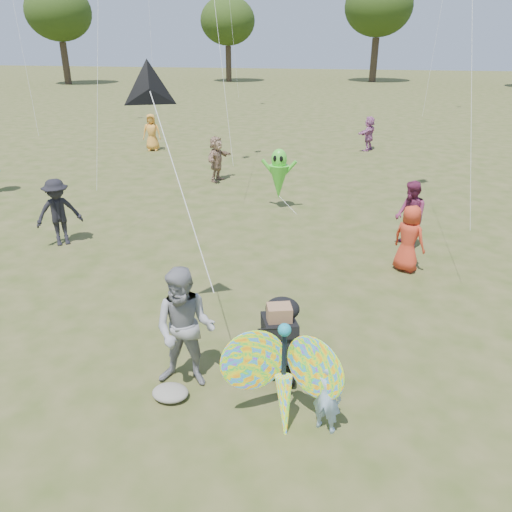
{
  "coord_description": "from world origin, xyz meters",
  "views": [
    {
      "loc": [
        1.42,
        -6.18,
        4.53
      ],
      "look_at": [
        -0.2,
        1.5,
        1.1
      ],
      "focal_mm": 35.0,
      "sensor_mm": 36.0,
      "label": 1
    }
  ],
  "objects_px": {
    "crowd_g": "(152,132)",
    "adult_man": "(185,329)",
    "crowd_b": "(59,212)",
    "crowd_e": "(410,216)",
    "crowd_d": "(217,159)",
    "jogging_stroller": "(280,331)",
    "alien_kite": "(279,176)",
    "crowd_a": "(409,239)",
    "crowd_j": "(369,134)",
    "butterfly_kite": "(284,378)",
    "child_girl": "(327,396)"
  },
  "relations": [
    {
      "from": "crowd_g",
      "to": "crowd_e",
      "type": "bearing_deg",
      "value": -56.73
    },
    {
      "from": "crowd_e",
      "to": "crowd_b",
      "type": "bearing_deg",
      "value": -95.62
    },
    {
      "from": "crowd_a",
      "to": "crowd_e",
      "type": "distance_m",
      "value": 1.28
    },
    {
      "from": "crowd_e",
      "to": "crowd_g",
      "type": "xyz_separation_m",
      "value": [
        -10.21,
        9.25,
        -0.01
      ]
    },
    {
      "from": "crowd_b",
      "to": "crowd_e",
      "type": "relative_size",
      "value": 1.0
    },
    {
      "from": "crowd_d",
      "to": "jogging_stroller",
      "type": "distance_m",
      "value": 10.82
    },
    {
      "from": "adult_man",
      "to": "butterfly_kite",
      "type": "height_order",
      "value": "adult_man"
    },
    {
      "from": "adult_man",
      "to": "jogging_stroller",
      "type": "relative_size",
      "value": 1.59
    },
    {
      "from": "adult_man",
      "to": "crowd_b",
      "type": "height_order",
      "value": "adult_man"
    },
    {
      "from": "crowd_d",
      "to": "crowd_j",
      "type": "xyz_separation_m",
      "value": [
        5.07,
        6.27,
        -0.03
      ]
    },
    {
      "from": "adult_man",
      "to": "crowd_d",
      "type": "xyz_separation_m",
      "value": [
        -2.65,
        10.75,
        -0.13
      ]
    },
    {
      "from": "crowd_g",
      "to": "jogging_stroller",
      "type": "height_order",
      "value": "crowd_g"
    },
    {
      "from": "jogging_stroller",
      "to": "child_girl",
      "type": "bearing_deg",
      "value": -74.04
    },
    {
      "from": "butterfly_kite",
      "to": "adult_man",
      "type": "bearing_deg",
      "value": 159.66
    },
    {
      "from": "crowd_g",
      "to": "jogging_stroller",
      "type": "distance_m",
      "value": 16.55
    },
    {
      "from": "crowd_e",
      "to": "crowd_j",
      "type": "xyz_separation_m",
      "value": [
        -0.96,
        11.17,
        -0.06
      ]
    },
    {
      "from": "adult_man",
      "to": "butterfly_kite",
      "type": "distance_m",
      "value": 1.56
    },
    {
      "from": "crowd_a",
      "to": "crowd_e",
      "type": "bearing_deg",
      "value": -59.14
    },
    {
      "from": "butterfly_kite",
      "to": "crowd_g",
      "type": "bearing_deg",
      "value": 117.92
    },
    {
      "from": "adult_man",
      "to": "crowd_b",
      "type": "relative_size",
      "value": 1.12
    },
    {
      "from": "crowd_g",
      "to": "crowd_b",
      "type": "bearing_deg",
      "value": -93.09
    },
    {
      "from": "crowd_e",
      "to": "crowd_j",
      "type": "distance_m",
      "value": 11.21
    },
    {
      "from": "alien_kite",
      "to": "crowd_d",
      "type": "bearing_deg",
      "value": 134.5
    },
    {
      "from": "adult_man",
      "to": "alien_kite",
      "type": "bearing_deg",
      "value": 87.4
    },
    {
      "from": "crowd_j",
      "to": "butterfly_kite",
      "type": "distance_m",
      "value": 17.59
    },
    {
      "from": "crowd_a",
      "to": "jogging_stroller",
      "type": "relative_size",
      "value": 1.27
    },
    {
      "from": "crowd_g",
      "to": "alien_kite",
      "type": "bearing_deg",
      "value": -60.45
    },
    {
      "from": "crowd_d",
      "to": "alien_kite",
      "type": "xyz_separation_m",
      "value": [
        2.58,
        -2.63,
        0.2
      ]
    },
    {
      "from": "alien_kite",
      "to": "crowd_g",
      "type": "bearing_deg",
      "value": 134.12
    },
    {
      "from": "crowd_b",
      "to": "alien_kite",
      "type": "distance_m",
      "value": 5.92
    },
    {
      "from": "butterfly_kite",
      "to": "crowd_e",
      "type": "bearing_deg",
      "value": 73.24
    },
    {
      "from": "butterfly_kite",
      "to": "alien_kite",
      "type": "height_order",
      "value": "alien_kite"
    },
    {
      "from": "crowd_a",
      "to": "crowd_d",
      "type": "relative_size",
      "value": 0.93
    },
    {
      "from": "alien_kite",
      "to": "adult_man",
      "type": "bearing_deg",
      "value": -89.56
    },
    {
      "from": "crowd_b",
      "to": "jogging_stroller",
      "type": "relative_size",
      "value": 1.42
    },
    {
      "from": "child_girl",
      "to": "butterfly_kite",
      "type": "relative_size",
      "value": 0.59
    },
    {
      "from": "crowd_e",
      "to": "crowd_j",
      "type": "bearing_deg",
      "value": 168.93
    },
    {
      "from": "jogging_stroller",
      "to": "alien_kite",
      "type": "xyz_separation_m",
      "value": [
        -1.27,
        7.48,
        0.36
      ]
    },
    {
      "from": "crowd_g",
      "to": "alien_kite",
      "type": "relative_size",
      "value": 0.9
    },
    {
      "from": "crowd_j",
      "to": "alien_kite",
      "type": "xyz_separation_m",
      "value": [
        -2.48,
        -8.9,
        0.23
      ]
    },
    {
      "from": "crowd_b",
      "to": "jogging_stroller",
      "type": "bearing_deg",
      "value": -71.71
    },
    {
      "from": "child_girl",
      "to": "adult_man",
      "type": "relative_size",
      "value": 0.57
    },
    {
      "from": "crowd_e",
      "to": "alien_kite",
      "type": "distance_m",
      "value": 4.13
    },
    {
      "from": "jogging_stroller",
      "to": "crowd_a",
      "type": "bearing_deg",
      "value": 44.53
    },
    {
      "from": "crowd_d",
      "to": "child_girl",
      "type": "bearing_deg",
      "value": -145.3
    },
    {
      "from": "crowd_d",
      "to": "crowd_g",
      "type": "bearing_deg",
      "value": 56.22
    },
    {
      "from": "adult_man",
      "to": "crowd_e",
      "type": "xyz_separation_m",
      "value": [
        3.38,
        5.85,
        -0.1
      ]
    },
    {
      "from": "adult_man",
      "to": "butterfly_kite",
      "type": "bearing_deg",
      "value": -23.38
    },
    {
      "from": "crowd_a",
      "to": "crowd_d",
      "type": "distance_m",
      "value": 8.55
    },
    {
      "from": "crowd_g",
      "to": "adult_man",
      "type": "bearing_deg",
      "value": -80.22
    }
  ]
}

